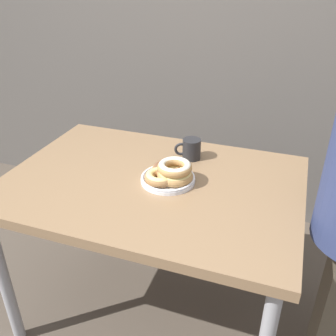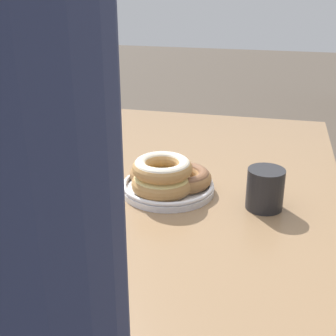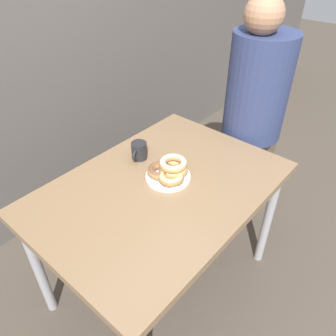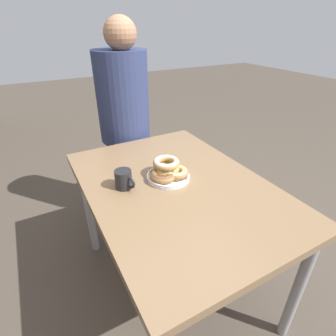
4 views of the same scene
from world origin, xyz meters
name	(u,v)px [view 2 (image 2 of 4)]	position (x,y,z in m)	size (l,w,h in m)	color
dining_table	(169,208)	(0.00, 0.12, 0.66)	(1.17, 0.82, 0.74)	#846647
donut_plate	(166,178)	(0.07, 0.13, 0.78)	(0.23, 0.24, 0.09)	white
coffee_mug	(265,188)	(0.09, 0.35, 0.79)	(0.11, 0.08, 0.09)	#232326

